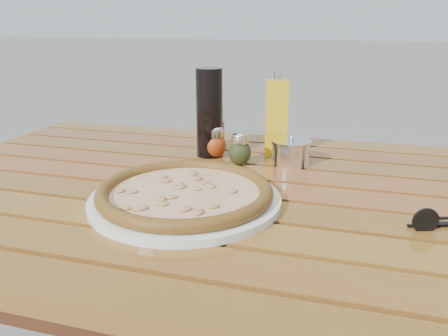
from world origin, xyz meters
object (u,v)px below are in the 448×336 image
(table, at_px, (221,217))
(soda_can, at_px, (212,128))
(olive_oil_cruet, at_px, (276,117))
(dark_bottle, at_px, (209,113))
(parmesan_tin, at_px, (291,152))
(sunglasses, at_px, (444,221))
(pepper_shaker, at_px, (215,142))
(plate, at_px, (185,199))
(pizza, at_px, (185,192))
(oregano_shaker, at_px, (240,149))

(table, height_order, soda_can, soda_can)
(soda_can, distance_m, olive_oil_cruet, 0.17)
(dark_bottle, bearing_deg, parmesan_tin, -4.52)
(sunglasses, bearing_deg, pepper_shaker, 129.84)
(plate, xyz_separation_m, dark_bottle, (-0.05, 0.31, 0.10))
(soda_can, bearing_deg, pizza, -80.09)
(table, height_order, olive_oil_cruet, olive_oil_cruet)
(parmesan_tin, height_order, sunglasses, parmesan_tin)
(oregano_shaker, relative_size, soda_can, 0.68)
(olive_oil_cruet, bearing_deg, sunglasses, -46.48)
(dark_bottle, relative_size, olive_oil_cruet, 1.05)
(plate, xyz_separation_m, soda_can, (-0.06, 0.36, 0.05))
(pizza, distance_m, oregano_shaker, 0.26)
(table, xyz_separation_m, soda_can, (-0.10, 0.25, 0.13))
(plate, xyz_separation_m, pepper_shaker, (-0.03, 0.30, 0.03))
(plate, height_order, olive_oil_cruet, olive_oil_cruet)
(soda_can, bearing_deg, oregano_shaker, -45.64)
(olive_oil_cruet, bearing_deg, soda_can, -176.73)
(oregano_shaker, bearing_deg, sunglasses, -31.00)
(oregano_shaker, bearing_deg, dark_bottle, 149.24)
(oregano_shaker, bearing_deg, olive_oil_cruet, 60.93)
(table, distance_m, pepper_shaker, 0.23)
(dark_bottle, bearing_deg, table, -65.62)
(pepper_shaker, bearing_deg, olive_oil_cruet, 26.83)
(table, relative_size, parmesan_tin, 11.42)
(pizza, xyz_separation_m, olive_oil_cruet, (0.10, 0.37, 0.07))
(plate, bearing_deg, table, 72.23)
(oregano_shaker, bearing_deg, pizza, -98.95)
(oregano_shaker, relative_size, sunglasses, 0.76)
(oregano_shaker, height_order, soda_can, soda_can)
(sunglasses, bearing_deg, table, 146.90)
(soda_can, height_order, sunglasses, soda_can)
(plate, bearing_deg, dark_bottle, 99.56)
(soda_can, distance_m, parmesan_tin, 0.23)
(table, xyz_separation_m, pepper_shaker, (-0.07, 0.19, 0.11))
(pepper_shaker, bearing_deg, sunglasses, -31.06)
(pepper_shaker, xyz_separation_m, olive_oil_cruet, (0.14, 0.07, 0.06))
(table, bearing_deg, oregano_shaker, 88.55)
(pepper_shaker, relative_size, soda_can, 0.68)
(sunglasses, bearing_deg, plate, 162.53)
(pizza, bearing_deg, parmesan_tin, 62.03)
(table, distance_m, oregano_shaker, 0.18)
(pepper_shaker, height_order, sunglasses, pepper_shaker)
(olive_oil_cruet, bearing_deg, pepper_shaker, -153.17)
(sunglasses, bearing_deg, parmesan_tin, 116.57)
(plate, distance_m, olive_oil_cruet, 0.40)
(parmesan_tin, bearing_deg, dark_bottle, 175.48)
(plate, bearing_deg, pepper_shaker, 96.46)
(pepper_shaker, bearing_deg, dark_bottle, 151.80)
(oregano_shaker, bearing_deg, table, -91.45)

